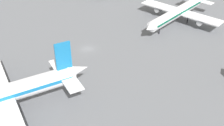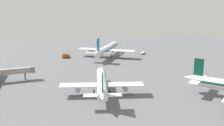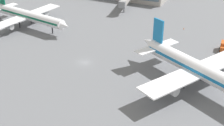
% 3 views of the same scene
% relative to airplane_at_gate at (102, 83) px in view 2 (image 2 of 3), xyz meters
% --- Properties ---
extents(ground, '(288.00, 288.00, 0.00)m').
position_rel_airplane_at_gate_xyz_m(ground, '(-38.90, 18.95, -5.08)').
color(ground, slate).
extents(airplane_at_gate, '(45.79, 37.06, 13.96)m').
position_rel_airplane_at_gate_xyz_m(airplane_at_gate, '(0.00, 0.00, 0.00)').
color(airplane_at_gate, white).
rests_on(airplane_at_gate, ground).
extents(airplane_taxiing, '(49.23, 41.08, 16.34)m').
position_rel_airplane_at_gate_xyz_m(airplane_taxiing, '(-79.18, 18.09, 0.86)').
color(airplane_taxiing, white).
rests_on(airplane_taxiing, ground).
extents(catering_truck, '(2.67, 5.76, 3.30)m').
position_rel_airplane_at_gate_xyz_m(catering_truck, '(-81.17, -12.02, -3.38)').
color(catering_truck, black).
rests_on(catering_truck, ground).
extents(baggage_tug, '(3.19, 3.68, 2.30)m').
position_rel_airplane_at_gate_xyz_m(baggage_tug, '(-82.40, 47.42, -3.92)').
color(baggage_tug, black).
rests_on(baggage_tug, ground).
extents(jet_bridge, '(6.65, 21.70, 6.74)m').
position_rel_airplane_at_gate_xyz_m(jet_bridge, '(-29.22, -40.51, 0.06)').
color(jet_bridge, '#9E9993').
rests_on(jet_bridge, ground).
extents(safety_cone_near_gate, '(0.44, 0.44, 0.60)m').
position_rel_airplane_at_gate_xyz_m(safety_cone_near_gate, '(-62.56, -26.60, -4.78)').
color(safety_cone_near_gate, '#EA590C').
rests_on(safety_cone_near_gate, ground).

